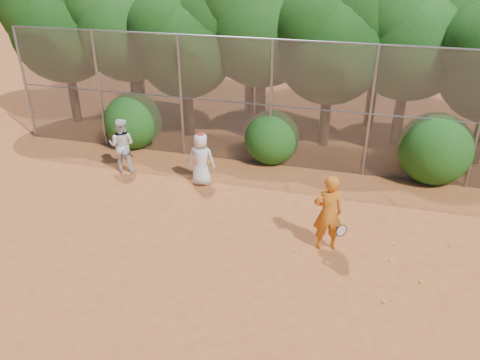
% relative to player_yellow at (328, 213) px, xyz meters
% --- Properties ---
extents(ground, '(80.00, 80.00, 0.00)m').
position_rel_player_yellow_xyz_m(ground, '(-1.33, -1.73, -0.95)').
color(ground, '#A35125').
rests_on(ground, ground).
extents(fence_back, '(20.05, 0.09, 4.03)m').
position_rel_player_yellow_xyz_m(fence_back, '(-1.45, 4.27, 1.10)').
color(fence_back, gray).
rests_on(fence_back, ground).
extents(tree_0, '(4.38, 3.81, 6.00)m').
position_rel_player_yellow_xyz_m(tree_0, '(-10.77, 6.31, 2.98)').
color(tree_0, black).
rests_on(tree_0, ground).
extents(tree_1, '(4.64, 4.03, 6.35)m').
position_rel_player_yellow_xyz_m(tree_1, '(-8.27, 6.81, 3.21)').
color(tree_1, black).
rests_on(tree_1, ground).
extents(tree_2, '(3.99, 3.47, 5.47)m').
position_rel_player_yellow_xyz_m(tree_2, '(-5.78, 6.11, 2.63)').
color(tree_2, black).
rests_on(tree_2, ground).
extents(tree_3, '(4.89, 4.26, 6.70)m').
position_rel_player_yellow_xyz_m(tree_3, '(-3.27, 7.12, 3.45)').
color(tree_3, black).
rests_on(tree_3, ground).
extents(tree_4, '(4.19, 3.64, 5.73)m').
position_rel_player_yellow_xyz_m(tree_4, '(-0.77, 6.51, 2.81)').
color(tree_4, black).
rests_on(tree_4, ground).
extents(tree_5, '(4.51, 3.92, 6.17)m').
position_rel_player_yellow_xyz_m(tree_5, '(1.73, 7.31, 3.10)').
color(tree_5, black).
rests_on(tree_5, ground).
extents(tree_9, '(4.83, 4.20, 6.62)m').
position_rel_player_yellow_xyz_m(tree_9, '(-9.27, 9.12, 3.39)').
color(tree_9, black).
rests_on(tree_9, ground).
extents(tree_11, '(4.64, 4.03, 6.35)m').
position_rel_player_yellow_xyz_m(tree_11, '(0.73, 8.91, 3.21)').
color(tree_11, black).
rests_on(tree_11, ground).
extents(bush_0, '(2.00, 2.00, 2.00)m').
position_rel_player_yellow_xyz_m(bush_0, '(-7.33, 4.57, 0.05)').
color(bush_0, '#164B12').
rests_on(bush_0, ground).
extents(bush_1, '(1.80, 1.80, 1.80)m').
position_rel_player_yellow_xyz_m(bush_1, '(-2.33, 4.57, -0.05)').
color(bush_1, '#164B12').
rests_on(bush_1, ground).
extents(bush_2, '(2.20, 2.20, 2.20)m').
position_rel_player_yellow_xyz_m(bush_2, '(2.67, 4.57, 0.15)').
color(bush_2, '#164B12').
rests_on(bush_2, ground).
extents(player_yellow, '(0.89, 0.66, 1.90)m').
position_rel_player_yellow_xyz_m(player_yellow, '(0.00, 0.00, 0.00)').
color(player_yellow, '#CB6917').
rests_on(player_yellow, ground).
extents(player_teen, '(0.81, 0.55, 1.64)m').
position_rel_player_yellow_xyz_m(player_teen, '(-3.96, 2.33, -0.13)').
color(player_teen, white).
rests_on(player_teen, ground).
extents(player_white, '(0.94, 0.84, 1.72)m').
position_rel_player_yellow_xyz_m(player_white, '(-6.68, 2.55, -0.09)').
color(player_white, white).
rests_on(player_white, ground).
extents(ball_0, '(0.07, 0.07, 0.07)m').
position_rel_player_yellow_xyz_m(ball_0, '(2.13, -0.78, -0.92)').
color(ball_0, '#BCD627').
rests_on(ball_0, ground).
extents(ball_1, '(0.07, 0.07, 0.07)m').
position_rel_player_yellow_xyz_m(ball_1, '(1.58, 0.54, -0.92)').
color(ball_1, '#BCD627').
rests_on(ball_1, ground).
extents(ball_2, '(0.07, 0.07, 0.07)m').
position_rel_player_yellow_xyz_m(ball_2, '(1.37, -1.64, -0.92)').
color(ball_2, '#BCD627').
rests_on(ball_2, ground).
extents(ball_3, '(0.07, 0.07, 0.07)m').
position_rel_player_yellow_xyz_m(ball_3, '(1.51, -0.19, -0.92)').
color(ball_3, '#BCD627').
rests_on(ball_3, ground).
extents(ball_4, '(0.07, 0.07, 0.07)m').
position_rel_player_yellow_xyz_m(ball_4, '(-0.64, -0.38, -0.92)').
color(ball_4, '#BCD627').
rests_on(ball_4, ground).
extents(ball_5, '(0.07, 0.07, 0.07)m').
position_rel_player_yellow_xyz_m(ball_5, '(2.35, 2.88, -0.92)').
color(ball_5, '#BCD627').
rests_on(ball_5, ground).
extents(ball_6, '(0.07, 0.07, 0.07)m').
position_rel_player_yellow_xyz_m(ball_6, '(2.90, 0.82, -0.92)').
color(ball_6, '#BCD627').
rests_on(ball_6, ground).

